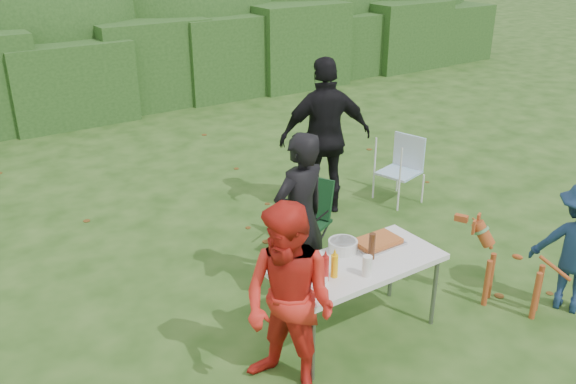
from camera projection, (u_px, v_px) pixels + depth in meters
ground at (325, 327)px, 5.57m from camera, size 80.00×80.00×0.00m
hedge_row at (65, 75)px, 11.30m from camera, size 22.00×1.40×1.70m
shrub_backdrop at (37, 23)px, 12.22m from camera, size 20.00×2.60×3.20m
folding_table at (358, 267)px, 5.22m from camera, size 1.50×0.70×0.74m
person_cook at (299, 218)px, 5.73m from camera, size 0.67×0.49×1.70m
person_red_jacket at (289, 304)px, 4.52m from camera, size 0.84×0.94×1.59m
person_black_puffy at (326, 137)px, 7.49m from camera, size 1.25×0.85×1.98m
dog at (515, 269)px, 5.70m from camera, size 0.71×0.95×0.84m
camping_chair at (305, 220)px, 6.64m from camera, size 0.72×0.72×0.86m
lawn_chair at (399, 170)px, 7.99m from camera, size 0.63×0.63×0.87m
food_tray at (377, 244)px, 5.48m from camera, size 0.45×0.30×0.02m
focaccia_bread at (377, 241)px, 5.46m from camera, size 0.40×0.26×0.04m
mustard_bottle at (334, 266)px, 4.94m from camera, size 0.06×0.06×0.20m
ketchup_bottle at (325, 269)px, 4.88m from camera, size 0.06×0.06×0.22m
beer_bottle at (372, 246)px, 5.20m from camera, size 0.06×0.06×0.24m
paper_towel_roll at (288, 260)px, 4.97m from camera, size 0.12×0.12×0.26m
cup_stack at (367, 266)px, 4.96m from camera, size 0.08×0.08×0.18m
pasta_bowl at (343, 246)px, 5.35m from camera, size 0.26×0.26×0.10m
plate_stack at (313, 281)px, 4.87m from camera, size 0.24×0.24×0.05m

